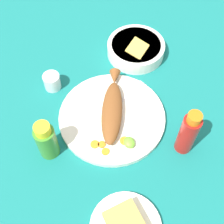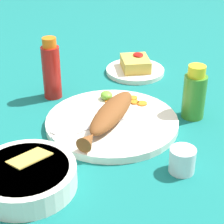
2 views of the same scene
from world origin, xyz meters
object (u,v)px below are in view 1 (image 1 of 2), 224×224
salt_cup (52,82)px  hot_sauce_bottle_green (46,140)px  fork_far (137,106)px  hot_sauce_bottle_red (188,133)px  fried_fish (112,108)px  fork_near (126,97)px  guacamole_bowl (136,48)px  main_plate (112,117)px

salt_cup → hot_sauce_bottle_green: bearing=-23.0°
hot_sauce_bottle_green → salt_cup: (-0.22, 0.09, -0.04)m
fork_far → hot_sauce_bottle_red: hot_sauce_bottle_red is taller
fried_fish → fork_far: bearing=109.6°
fried_fish → hot_sauce_bottle_red: size_ratio=1.49×
salt_cup → fork_near: bearing=50.3°
salt_cup → guacamole_bowl: (-0.01, 0.32, 0.00)m
fried_fish → hot_sauce_bottle_green: 0.22m
fork_far → guacamole_bowl: bearing=20.0°
fried_fish → fork_far: 0.08m
main_plate → guacamole_bowl: guacamole_bowl is taller
fried_fish → hot_sauce_bottle_green: (0.03, -0.22, 0.03)m
guacamole_bowl → main_plate: bearing=-43.7°
fried_fish → fork_near: bearing=145.5°
fork_near → hot_sauce_bottle_red: size_ratio=1.04×
hot_sauce_bottle_red → guacamole_bowl: size_ratio=0.86×
main_plate → fork_near: size_ratio=1.83×
guacamole_bowl → hot_sauce_bottle_green: bearing=-61.2°
fork_near → hot_sauce_bottle_red: 0.24m
fork_near → hot_sauce_bottle_green: size_ratio=1.27×
fried_fish → guacamole_bowl: 0.27m
hot_sauce_bottle_red → guacamole_bowl: bearing=171.7°
hot_sauce_bottle_green → salt_cup: size_ratio=2.56×
fork_near → salt_cup: 0.25m
salt_cup → main_plate: bearing=30.6°
fried_fish → guacamole_bowl: guacamole_bowl is taller
fried_fish → fork_near: (-0.03, 0.06, -0.02)m
fork_near → guacamole_bowl: 0.21m
fork_far → guacamole_bowl: 0.24m
fried_fish → hot_sauce_bottle_red: hot_sauce_bottle_red is taller
fork_near → hot_sauce_bottle_green: 0.29m
fork_far → salt_cup: bearing=93.3°
fork_far → hot_sauce_bottle_green: bearing=141.1°
fork_near → guacamole_bowl: (-0.16, 0.13, 0.01)m
fried_fish → guacamole_bowl: bearing=165.9°
fork_near → fork_far: 0.05m
main_plate → fork_far: size_ratio=2.21×
hot_sauce_bottle_green → main_plate: bearing=94.7°
salt_cup → guacamole_bowl: bearing=91.3°
hot_sauce_bottle_red → fork_near: bearing=-162.4°
fried_fish → salt_cup: size_ratio=4.69×
fork_far → fork_near: bearing=65.1°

